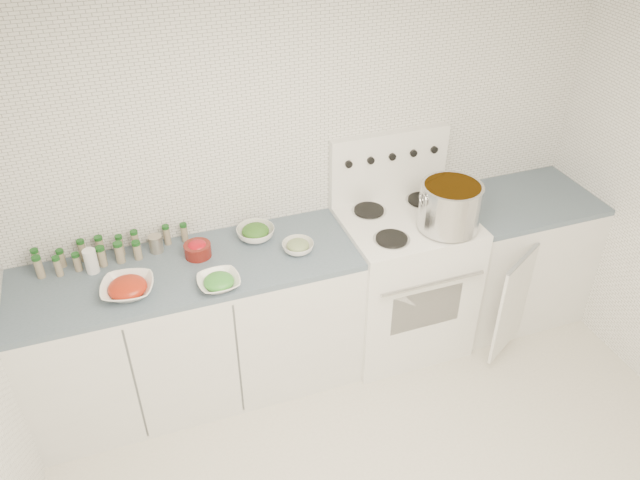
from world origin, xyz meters
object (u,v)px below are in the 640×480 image
Objects in this scene: stock_pot at (450,205)px; bowl_tomato at (128,288)px; stove at (401,277)px; bowl_snowpea at (219,282)px.

stock_pot reaches higher than bowl_tomato.
bowl_tomato is at bearing -175.88° from stove.
bowl_snowpea is (-1.17, -0.22, 0.43)m from stove.
stove is 0.64m from stock_pot.
stove reaches higher than bowl_snowpea.
stock_pot reaches higher than bowl_snowpea.
stock_pot is (0.17, -0.17, 0.59)m from stove.
stock_pot is at bearing 1.98° from bowl_snowpea.
bowl_snowpea is (-1.35, -0.05, -0.16)m from stock_pot.
bowl_snowpea is (0.44, -0.10, -0.01)m from bowl_tomato.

